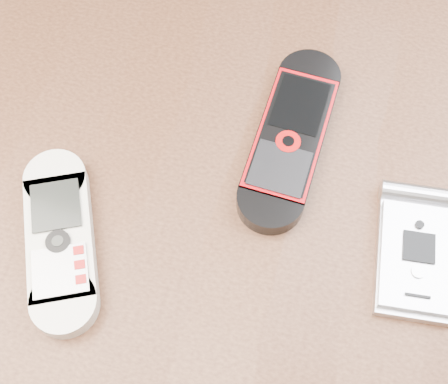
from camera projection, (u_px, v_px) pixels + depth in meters
The scene contains 5 objects.
ground at pixel (221, 374), 1.14m from camera, with size 4.00×4.00×0.00m, color #472B19.
table at pixel (219, 247), 0.56m from camera, with size 1.20×0.80×0.75m.
nokia_white at pixel (60, 239), 0.44m from camera, with size 0.05×0.14×0.02m, color beige.
nokia_black_red at pixel (291, 136), 0.48m from camera, with size 0.05×0.16×0.02m, color black.
motorola_razr at pixel (416, 254), 0.44m from camera, with size 0.05×0.10×0.02m, color silver.
Camera 1 is at (0.05, -0.20, 1.17)m, focal length 50.00 mm.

